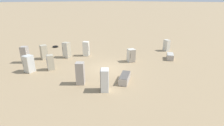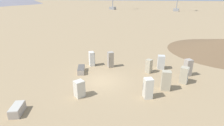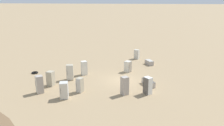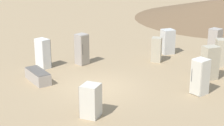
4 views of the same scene
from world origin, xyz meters
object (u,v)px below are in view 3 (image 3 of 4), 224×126
(discarded_fridge_7, at_px, (128,67))
(discarded_fridge_4, at_px, (70,72))
(discarded_fridge_9, at_px, (51,79))
(scrap_tire, at_px, (35,73))
(discarded_fridge_2, at_px, (149,62))
(discarded_fridge_6, at_px, (80,85))
(discarded_fridge_10, at_px, (137,54))
(discarded_fridge_3, at_px, (148,86))
(discarded_fridge_0, at_px, (64,90))
(discarded_fridge_1, at_px, (125,86))
(discarded_fridge_11, at_px, (148,83))
(discarded_fridge_8, at_px, (39,84))
(discarded_fridge_5, at_px, (84,68))

(discarded_fridge_7, bearing_deg, discarded_fridge_4, -31.21)
(discarded_fridge_9, height_order, scrap_tire, discarded_fridge_9)
(discarded_fridge_2, relative_size, discarded_fridge_6, 1.06)
(discarded_fridge_10, bearing_deg, discarded_fridge_9, -105.12)
(discarded_fridge_2, bearing_deg, discarded_fridge_3, -120.20)
(discarded_fridge_2, xyz_separation_m, discarded_fridge_9, (-10.51, 10.43, 0.50))
(discarded_fridge_0, height_order, discarded_fridge_9, discarded_fridge_9)
(discarded_fridge_2, xyz_separation_m, discarded_fridge_4, (-8.32, 9.05, 0.60))
(discarded_fridge_2, bearing_deg, scrap_tire, 174.55)
(discarded_fridge_1, distance_m, scrap_tire, 13.13)
(discarded_fridge_2, bearing_deg, discarded_fridge_6, -151.38)
(discarded_fridge_2, distance_m, discarded_fridge_3, 10.59)
(discarded_fridge_9, bearing_deg, discarded_fridge_0, -128.39)
(discarded_fridge_9, bearing_deg, discarded_fridge_3, -83.87)
(discarded_fridge_0, height_order, discarded_fridge_11, discarded_fridge_0)
(discarded_fridge_0, bearing_deg, discarded_fridge_8, -31.15)
(discarded_fridge_0, bearing_deg, discarded_fridge_7, -135.82)
(discarded_fridge_5, bearing_deg, scrap_tire, -118.82)
(discarded_fridge_2, distance_m, discarded_fridge_11, 8.27)
(discarded_fridge_3, xyz_separation_m, discarded_fridge_7, (6.62, 2.90, -0.16))
(discarded_fridge_8, distance_m, discarded_fridge_9, 2.06)
(discarded_fridge_6, relative_size, discarded_fridge_7, 1.06)
(discarded_fridge_8, height_order, scrap_tire, discarded_fridge_8)
(discarded_fridge_7, bearing_deg, discarded_fridge_10, -159.94)
(discarded_fridge_1, height_order, discarded_fridge_8, discarded_fridge_1)
(discarded_fridge_6, bearing_deg, discarded_fridge_8, 31.77)
(discarded_fridge_11, relative_size, scrap_tire, 2.43)
(discarded_fridge_6, distance_m, scrap_tire, 9.04)
(discarded_fridge_0, distance_m, discarded_fridge_11, 9.35)
(discarded_fridge_4, bearing_deg, discarded_fridge_5, -135.22)
(discarded_fridge_1, xyz_separation_m, discarded_fridge_11, (2.94, -2.26, -0.63))
(discarded_fridge_2, xyz_separation_m, discarded_fridge_11, (-8.26, -0.23, -0.02))
(discarded_fridge_5, distance_m, discarded_fridge_8, 6.86)
(discarded_fridge_1, xyz_separation_m, discarded_fridge_6, (-0.35, 4.62, -0.17))
(discarded_fridge_4, distance_m, discarded_fridge_7, 7.74)
(discarded_fridge_7, distance_m, discarded_fridge_8, 11.73)
(discarded_fridge_3, relative_size, discarded_fridge_8, 0.96)
(discarded_fridge_0, distance_m, discarded_fridge_7, 10.58)
(discarded_fridge_3, height_order, discarded_fridge_10, discarded_fridge_3)
(discarded_fridge_6, height_order, discarded_fridge_10, discarded_fridge_6)
(discarded_fridge_7, bearing_deg, discarded_fridge_1, 29.34)
(discarded_fridge_9, relative_size, discarded_fridge_11, 0.82)
(discarded_fridge_4, xyz_separation_m, discarded_fridge_6, (-3.23, -2.40, -0.15))
(discarded_fridge_3, bearing_deg, scrap_tire, 31.97)
(discarded_fridge_2, bearing_deg, discarded_fridge_5, -173.39)
(discarded_fridge_5, relative_size, discarded_fridge_11, 0.88)
(discarded_fridge_3, bearing_deg, discarded_fridge_7, -20.99)
(discarded_fridge_3, distance_m, discarded_fridge_10, 13.70)
(discarded_fridge_5, xyz_separation_m, discarded_fridge_11, (-2.02, -8.20, -0.58))
(discarded_fridge_11, bearing_deg, discarded_fridge_5, -45.13)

